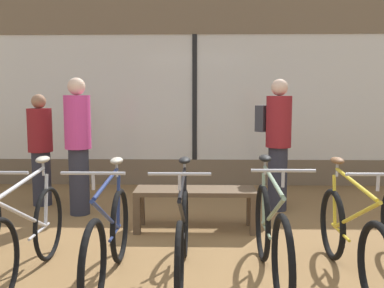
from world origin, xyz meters
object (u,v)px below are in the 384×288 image
at_px(bicycle_right, 351,238).
at_px(customer_mid_floor, 40,148).
at_px(bicycle_center_left, 109,238).
at_px(customer_by_window, 78,143).
at_px(customer_near_rack, 277,140).
at_px(display_bench, 195,196).
at_px(bicycle_center_right, 271,236).
at_px(bicycle_center, 183,235).
at_px(bicycle_left, 27,236).

height_order(bicycle_right, customer_mid_floor, customer_mid_floor).
relative_size(bicycle_center_left, customer_by_window, 0.94).
distance_m(bicycle_right, customer_near_rack, 2.36).
distance_m(display_bench, customer_mid_floor, 2.51).
bearing_deg(customer_near_rack, bicycle_right, -84.17).
relative_size(bicycle_center_right, display_bench, 1.24).
distance_m(bicycle_center, customer_mid_floor, 3.26).
bearing_deg(customer_near_rack, bicycle_left, -136.73).
bearing_deg(display_bench, bicycle_left, -133.99).
xyz_separation_m(display_bench, customer_by_window, (-1.54, 0.62, 0.55)).
bearing_deg(bicycle_center_left, bicycle_center, 10.65).
height_order(display_bench, customer_by_window, customer_by_window).
bearing_deg(bicycle_center, customer_by_window, 126.52).
xyz_separation_m(bicycle_right, customer_near_rack, (-0.23, 2.28, 0.59)).
bearing_deg(customer_near_rack, customer_mid_floor, 176.73).
bearing_deg(bicycle_center, bicycle_center_right, -4.82).
xyz_separation_m(customer_by_window, customer_mid_floor, (-0.68, 0.46, -0.12)).
xyz_separation_m(bicycle_center_right, customer_mid_floor, (-2.87, 2.49, 0.43)).
height_order(bicycle_center_left, customer_by_window, customer_by_window).
distance_m(customer_near_rack, customer_mid_floor, 3.32).
relative_size(bicycle_center, customer_mid_floor, 1.08).
relative_size(bicycle_right, display_bench, 1.24).
height_order(bicycle_right, customer_near_rack, customer_near_rack).
relative_size(bicycle_center_left, bicycle_center, 0.98).
bearing_deg(bicycle_center_left, customer_by_window, 112.02).
height_order(bicycle_center_right, customer_mid_floor, customer_mid_floor).
height_order(bicycle_center_left, bicycle_center, bicycle_center_left).
bearing_deg(customer_by_window, bicycle_center_right, -42.69).
height_order(bicycle_center, bicycle_right, bicycle_right).
bearing_deg(bicycle_right, display_bench, 133.95).
bearing_deg(customer_by_window, bicycle_center, -53.48).
distance_m(bicycle_right, customer_by_window, 3.55).
relative_size(display_bench, customer_near_rack, 0.78).
bearing_deg(bicycle_left, customer_mid_floor, 108.10).
bearing_deg(customer_mid_floor, customer_by_window, -34.47).
bearing_deg(bicycle_right, bicycle_center_right, -178.01).
bearing_deg(bicycle_center, display_bench, 86.24).
distance_m(display_bench, customer_near_rack, 1.53).
distance_m(bicycle_center_right, customer_near_rack, 2.41).
bearing_deg(bicycle_left, bicycle_right, 1.33).
distance_m(bicycle_center_left, bicycle_center, 0.62).
bearing_deg(customer_mid_floor, customer_near_rack, -3.27).
relative_size(bicycle_right, customer_near_rack, 0.97).
bearing_deg(display_bench, customer_near_rack, 39.39).
bearing_deg(customer_mid_floor, bicycle_right, -34.82).
relative_size(bicycle_center_left, bicycle_center_right, 0.97).
relative_size(bicycle_left, customer_mid_floor, 1.10).
bearing_deg(bicycle_center_left, bicycle_left, 178.94).
xyz_separation_m(bicycle_center, customer_mid_floor, (-2.13, 2.43, 0.45)).
relative_size(bicycle_left, bicycle_center_left, 1.03).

